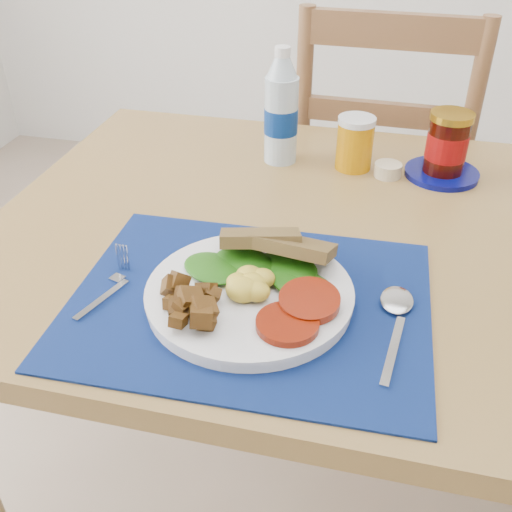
{
  "coord_description": "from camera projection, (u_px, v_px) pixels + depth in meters",
  "views": [
    {
      "loc": [
        -0.03,
        -0.68,
        1.29
      ],
      "look_at": [
        -0.2,
        0.01,
        0.8
      ],
      "focal_mm": 42.0,
      "sensor_mm": 36.0,
      "label": 1
    }
  ],
  "objects": [
    {
      "name": "juice_glass",
      "position": [
        355.0,
        145.0,
        1.19
      ],
      "size": [
        0.07,
        0.07,
        0.1
      ],
      "primitive_type": "cylinder",
      "color": "#C07905",
      "rests_on": "table"
    },
    {
      "name": "table",
      "position": [
        389.0,
        277.0,
        1.05
      ],
      "size": [
        1.4,
        0.9,
        0.75
      ],
      "color": "brown",
      "rests_on": "ground"
    },
    {
      "name": "breakfast_plate",
      "position": [
        245.0,
        290.0,
        0.84
      ],
      "size": [
        0.29,
        0.29,
        0.07
      ],
      "rotation": [
        0.0,
        0.0,
        0.1
      ],
      "color": "silver",
      "rests_on": "placemat"
    },
    {
      "name": "placemat",
      "position": [
        250.0,
        301.0,
        0.86
      ],
      "size": [
        0.52,
        0.41,
        0.0
      ],
      "primitive_type": "cube",
      "rotation": [
        0.0,
        0.0,
        0.03
      ],
      "color": "black",
      "rests_on": "table"
    },
    {
      "name": "chair_far",
      "position": [
        381.0,
        155.0,
        1.61
      ],
      "size": [
        0.46,
        0.44,
        1.22
      ],
      "rotation": [
        0.0,
        0.0,
        3.12
      ],
      "color": "brown",
      "rests_on": "ground"
    },
    {
      "name": "fork",
      "position": [
        112.0,
        286.0,
        0.88
      ],
      "size": [
        0.04,
        0.15,
        0.0
      ],
      "rotation": [
        0.0,
        0.0,
        -0.31
      ],
      "color": "#B2B5BA",
      "rests_on": "placemat"
    },
    {
      "name": "ramekin",
      "position": [
        388.0,
        170.0,
        1.18
      ],
      "size": [
        0.05,
        0.05,
        0.03
      ],
      "primitive_type": "cylinder",
      "color": "#C4B490",
      "rests_on": "table"
    },
    {
      "name": "jam_on_saucer",
      "position": [
        446.0,
        149.0,
        1.16
      ],
      "size": [
        0.15,
        0.15,
        0.13
      ],
      "color": "#050A5B",
      "rests_on": "table"
    },
    {
      "name": "spoon",
      "position": [
        396.0,
        315.0,
        0.83
      ],
      "size": [
        0.05,
        0.2,
        0.01
      ],
      "rotation": [
        0.0,
        0.0,
        -0.12
      ],
      "color": "#B2B5BA",
      "rests_on": "placemat"
    },
    {
      "name": "water_bottle",
      "position": [
        281.0,
        113.0,
        1.2
      ],
      "size": [
        0.07,
        0.07,
        0.23
      ],
      "color": "#ADBFCC",
      "rests_on": "table"
    }
  ]
}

